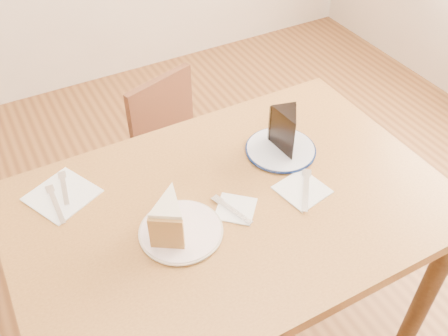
# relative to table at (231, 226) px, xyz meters

# --- Properties ---
(table) EXTENTS (1.20, 0.80, 0.75)m
(table) POSITION_rel_table_xyz_m (0.00, 0.00, 0.00)
(table) COLOR brown
(table) RESTS_ON ground
(chair_far) EXTENTS (0.46, 0.46, 0.74)m
(chair_far) POSITION_rel_table_xyz_m (0.11, 0.59, -0.24)
(chair_far) COLOR #371B10
(chair_far) RESTS_ON ground
(plate_cream) EXTENTS (0.21, 0.21, 0.01)m
(plate_cream) POSITION_rel_table_xyz_m (-0.17, -0.03, 0.10)
(plate_cream) COLOR white
(plate_cream) RESTS_ON table
(plate_navy) EXTENTS (0.21, 0.21, 0.01)m
(plate_navy) POSITION_rel_table_xyz_m (0.24, 0.12, 0.10)
(plate_navy) COLOR white
(plate_navy) RESTS_ON table
(carrot_cake) EXTENTS (0.13, 0.14, 0.10)m
(carrot_cake) POSITION_rel_table_xyz_m (-0.19, -0.02, 0.16)
(carrot_cake) COLOR #F6EBCB
(carrot_cake) RESTS_ON plate_cream
(chocolate_cake) EXTENTS (0.10, 0.13, 0.12)m
(chocolate_cake) POSITION_rel_table_xyz_m (0.25, 0.11, 0.17)
(chocolate_cake) COLOR black
(chocolate_cake) RESTS_ON plate_navy
(napkin_cream) EXTENTS (0.14, 0.14, 0.00)m
(napkin_cream) POSITION_rel_table_xyz_m (-0.00, -0.03, 0.10)
(napkin_cream) COLOR white
(napkin_cream) RESTS_ON table
(napkin_navy) EXTENTS (0.15, 0.15, 0.00)m
(napkin_navy) POSITION_rel_table_xyz_m (0.20, -0.06, 0.10)
(napkin_navy) COLOR white
(napkin_navy) RESTS_ON table
(napkin_spare) EXTENTS (0.22, 0.22, 0.00)m
(napkin_spare) POSITION_rel_table_xyz_m (-0.41, 0.25, 0.10)
(napkin_spare) COLOR white
(napkin_spare) RESTS_ON table
(fork_cream) EXTENTS (0.05, 0.14, 0.00)m
(fork_cream) POSITION_rel_table_xyz_m (-0.01, -0.03, 0.10)
(fork_cream) COLOR silver
(fork_cream) RESTS_ON napkin_cream
(knife_navy) EXTENTS (0.12, 0.14, 0.00)m
(knife_navy) POSITION_rel_table_xyz_m (0.21, -0.07, 0.10)
(knife_navy) COLOR silver
(knife_navy) RESTS_ON napkin_navy
(fork_spare) EXTENTS (0.04, 0.14, 0.00)m
(fork_spare) POSITION_rel_table_xyz_m (-0.39, 0.27, 0.10)
(fork_spare) COLOR silver
(fork_spare) RESTS_ON napkin_spare
(knife_spare) EXTENTS (0.02, 0.16, 0.00)m
(knife_spare) POSITION_rel_table_xyz_m (-0.43, 0.22, 0.10)
(knife_spare) COLOR silver
(knife_spare) RESTS_ON napkin_spare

